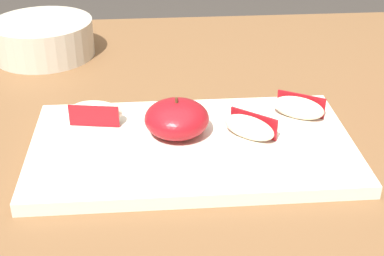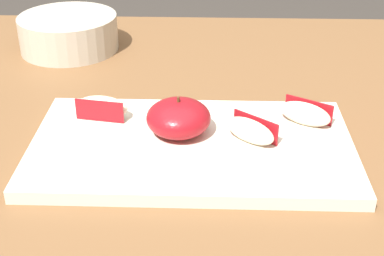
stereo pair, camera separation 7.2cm
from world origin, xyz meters
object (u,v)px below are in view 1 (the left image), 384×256
(apple_wedge_near_knife, at_px, (298,107))
(ceramic_fruit_bowl, at_px, (43,37))
(apple_wedge_back, at_px, (96,112))
(apple_wedge_left, at_px, (249,127))
(cutting_board, at_px, (192,147))
(apple_half_skin_up, at_px, (177,119))

(apple_wedge_near_knife, xyz_separation_m, ceramic_fruit_bowl, (-0.40, 0.31, 0.00))
(ceramic_fruit_bowl, bearing_deg, apple_wedge_back, -68.84)
(apple_wedge_back, height_order, apple_wedge_near_knife, same)
(apple_wedge_left, distance_m, apple_wedge_near_knife, 0.09)
(ceramic_fruit_bowl, bearing_deg, cutting_board, -56.08)
(apple_wedge_back, distance_m, ceramic_fruit_bowl, 0.32)
(apple_half_skin_up, distance_m, ceramic_fruit_bowl, 0.41)
(cutting_board, bearing_deg, apple_half_skin_up, 132.42)
(apple_half_skin_up, distance_m, apple_wedge_left, 0.10)
(apple_wedge_back, bearing_deg, apple_wedge_near_knife, -1.95)
(apple_wedge_back, bearing_deg, apple_wedge_left, -16.30)
(apple_wedge_back, distance_m, apple_wedge_left, 0.21)
(cutting_board, distance_m, ceramic_fruit_bowl, 0.44)
(cutting_board, height_order, apple_half_skin_up, apple_half_skin_up)
(cutting_board, distance_m, apple_wedge_back, 0.14)
(apple_wedge_left, xyz_separation_m, ceramic_fruit_bowl, (-0.32, 0.36, 0.00))
(apple_half_skin_up, relative_size, apple_wedge_left, 1.19)
(apple_half_skin_up, xyz_separation_m, apple_wedge_left, (0.09, -0.02, -0.01))
(apple_wedge_left, height_order, ceramic_fruit_bowl, ceramic_fruit_bowl)
(apple_wedge_near_knife, height_order, ceramic_fruit_bowl, ceramic_fruit_bowl)
(apple_half_skin_up, bearing_deg, apple_wedge_back, 158.94)
(apple_wedge_back, bearing_deg, ceramic_fruit_bowl, 111.16)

